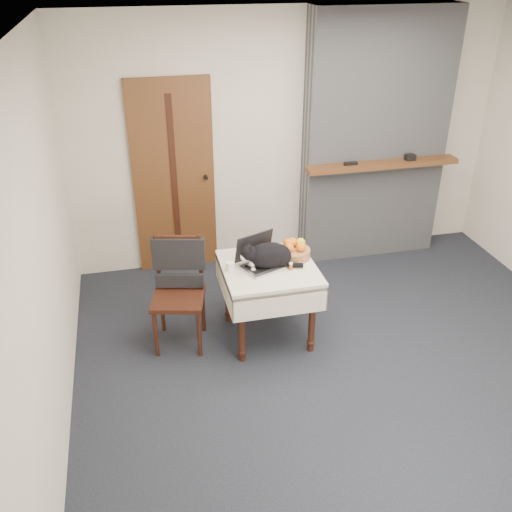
{
  "coord_description": "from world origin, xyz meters",
  "views": [
    {
      "loc": [
        -1.64,
        -3.51,
        3.05
      ],
      "look_at": [
        -0.7,
        0.46,
        0.84
      ],
      "focal_mm": 40.0,
      "sensor_mm": 36.0,
      "label": 1
    }
  ],
  "objects": [
    {
      "name": "pill_bottle",
      "position": [
        -0.42,
        0.41,
        0.73
      ],
      "size": [
        0.03,
        0.03,
        0.07
      ],
      "color": "#A14813",
      "rests_on": "side_table"
    },
    {
      "name": "desk_clutter",
      "position": [
        -0.39,
        0.57,
        0.7
      ],
      "size": [
        0.16,
        0.02,
        0.01
      ],
      "primitive_type": "cube",
      "rotation": [
        0.0,
        0.0,
        0.04
      ],
      "color": "black",
      "rests_on": "side_table"
    },
    {
      "name": "side_table",
      "position": [
        -0.58,
        0.51,
        0.59
      ],
      "size": [
        0.78,
        0.78,
        0.7
      ],
      "color": "#35170E",
      "rests_on": "ground"
    },
    {
      "name": "chimney",
      "position": [
        0.9,
        1.85,
        1.3
      ],
      "size": [
        1.62,
        0.48,
        2.6
      ],
      "color": "gray",
      "rests_on": "ground"
    },
    {
      "name": "laptop",
      "position": [
        -0.64,
        0.55,
        0.77
      ],
      "size": [
        0.44,
        0.42,
        0.27
      ],
      "rotation": [
        0.0,
        0.0,
        0.38
      ],
      "color": "#B7B7BC",
      "rests_on": "side_table"
    },
    {
      "name": "cat",
      "position": [
        -0.57,
        0.5,
        0.81
      ],
      "size": [
        0.53,
        0.23,
        0.25
      ],
      "rotation": [
        0.0,
        0.0,
        0.08
      ],
      "color": "black",
      "rests_on": "side_table"
    },
    {
      "name": "ground",
      "position": [
        0.0,
        0.0,
        0.0
      ],
      "size": [
        4.5,
        4.5,
        0.0
      ],
      "primitive_type": "plane",
      "color": "black",
      "rests_on": "ground"
    },
    {
      "name": "room_shell",
      "position": [
        0.0,
        0.46,
        1.76
      ],
      "size": [
        4.52,
        4.01,
        2.61
      ],
      "color": "beige",
      "rests_on": "ground"
    },
    {
      "name": "cream_jar",
      "position": [
        -0.91,
        0.52,
        0.74
      ],
      "size": [
        0.07,
        0.07,
        0.08
      ],
      "primitive_type": "cylinder",
      "color": "white",
      "rests_on": "side_table"
    },
    {
      "name": "chair",
      "position": [
        -1.32,
        0.67,
        0.61
      ],
      "size": [
        0.52,
        0.51,
        0.96
      ],
      "rotation": [
        0.0,
        0.0,
        -0.24
      ],
      "color": "#35170E",
      "rests_on": "ground"
    },
    {
      "name": "fruit_basket",
      "position": [
        -0.33,
        0.62,
        0.76
      ],
      "size": [
        0.28,
        0.28,
        0.16
      ],
      "color": "#A36841",
      "rests_on": "side_table"
    },
    {
      "name": "door",
      "position": [
        -1.2,
        1.97,
        1.0
      ],
      "size": [
        0.82,
        0.1,
        2.0
      ],
      "color": "brown",
      "rests_on": "ground"
    }
  ]
}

